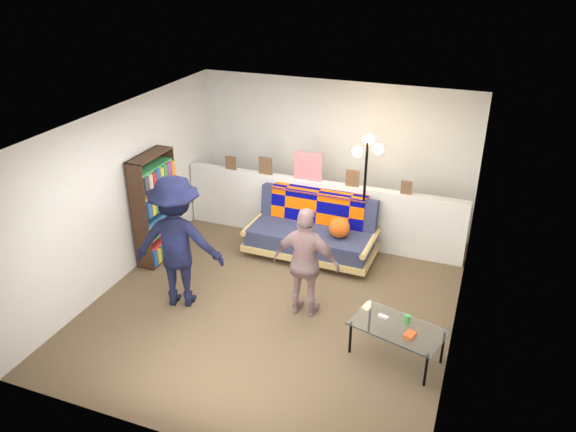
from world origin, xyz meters
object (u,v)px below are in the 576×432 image
(floor_lamp, at_px, (366,173))
(person_left, at_px, (177,242))
(futon_sofa, at_px, (313,232))
(coffee_table, at_px, (398,329))
(person_right, at_px, (306,263))
(bookshelf, at_px, (155,211))

(floor_lamp, xyz_separation_m, person_left, (-1.91, -2.02, -0.45))
(futon_sofa, bearing_deg, coffee_table, -49.54)
(person_right, bearing_deg, person_left, 11.86)
(person_left, relative_size, person_right, 1.21)
(bookshelf, bearing_deg, floor_lamp, 21.39)
(person_left, xyz_separation_m, person_right, (1.60, 0.33, -0.15))
(futon_sofa, height_order, coffee_table, futon_sofa)
(coffee_table, distance_m, floor_lamp, 2.53)
(futon_sofa, xyz_separation_m, bookshelf, (-2.14, -0.87, 0.37))
(coffee_table, bearing_deg, futon_sofa, 130.46)
(futon_sofa, relative_size, floor_lamp, 1.03)
(floor_lamp, distance_m, person_left, 2.81)
(futon_sofa, distance_m, person_right, 1.54)
(floor_lamp, distance_m, person_right, 1.82)
(coffee_table, bearing_deg, person_left, 177.30)
(person_right, bearing_deg, bookshelf, -12.76)
(futon_sofa, height_order, bookshelf, bookshelf)
(futon_sofa, bearing_deg, person_right, -75.04)
(bookshelf, height_order, coffee_table, bookshelf)
(floor_lamp, xyz_separation_m, person_right, (-0.31, -1.69, -0.60))
(bookshelf, distance_m, person_left, 1.30)
(bookshelf, relative_size, coffee_table, 1.43)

